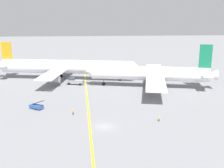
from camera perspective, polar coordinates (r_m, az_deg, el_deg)
The scene contains 8 objects.
ground_plane at distance 64.55m, azimuth -1.73°, elevation -9.26°, with size 600.00×600.00×0.00m, color gray.
taxiway_stripe at distance 73.74m, azimuth -5.17°, elevation -6.20°, with size 0.50×120.00×0.01m, color yellow.
airliner_at_gate_left at distance 111.91m, azimuth -9.94°, elevation 3.67°, with size 61.06×42.95×15.51m.
airliner_being_pushed at distance 98.86m, azimuth 8.37°, elevation 2.24°, with size 48.37×44.89×16.37m.
pushback_tug at distance 103.90m, azimuth -8.07°, elevation 0.60°, with size 9.55×4.23×2.97m.
gse_belt_loader_portside at distance 79.00m, azimuth -16.12°, elevation -4.67°, with size 4.81×3.71×3.02m.
ground_crew_marshaller_foreground at distance 68.37m, azimuth 10.24°, elevation -7.38°, with size 0.36×0.36×1.54m.
ground_crew_ramp_agent_by_cones at distance 72.30m, azimuth -8.47°, elevation -6.03°, with size 0.46×0.37×1.62m.
Camera 1 is at (-3.08, -58.98, 26.05)m, focal length 42.02 mm.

